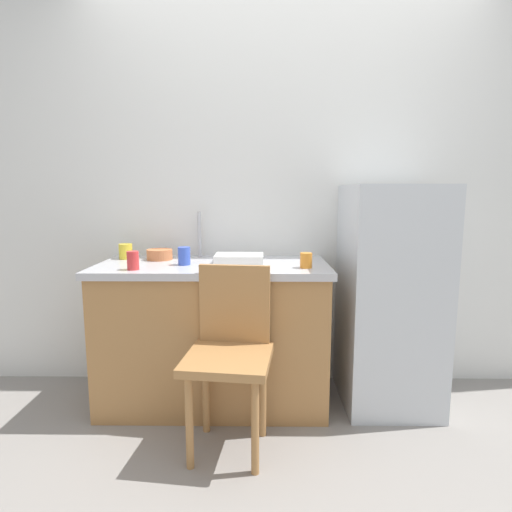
% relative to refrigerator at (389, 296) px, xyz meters
% --- Properties ---
extents(ground_plane, '(8.00, 8.00, 0.00)m').
position_rel_refrigerator_xyz_m(ground_plane, '(-0.61, -0.66, -0.65)').
color(ground_plane, gray).
extents(back_wall, '(4.80, 0.10, 2.63)m').
position_rel_refrigerator_xyz_m(back_wall, '(-0.61, 0.34, 0.67)').
color(back_wall, silver).
rests_on(back_wall, ground_plane).
extents(cabinet_base, '(1.29, 0.60, 0.80)m').
position_rel_refrigerator_xyz_m(cabinet_base, '(-1.03, -0.01, -0.24)').
color(cabinet_base, '#A87542').
rests_on(cabinet_base, ground_plane).
extents(countertop, '(1.33, 0.64, 0.04)m').
position_rel_refrigerator_xyz_m(countertop, '(-1.03, -0.01, 0.18)').
color(countertop, '#B7B7BC').
rests_on(countertop, cabinet_base).
extents(faucet, '(0.02, 0.02, 0.29)m').
position_rel_refrigerator_xyz_m(faucet, '(-1.15, 0.24, 0.34)').
color(faucet, '#B7B7BC').
rests_on(faucet, countertop).
extents(refrigerator, '(0.53, 0.59, 1.29)m').
position_rel_refrigerator_xyz_m(refrigerator, '(0.00, 0.00, 0.00)').
color(refrigerator, silver).
rests_on(refrigerator, ground_plane).
extents(chair, '(0.44, 0.44, 0.89)m').
position_rel_refrigerator_xyz_m(chair, '(-0.90, -0.46, -0.15)').
color(chair, '#A87542').
rests_on(chair, ground_plane).
extents(dish_tray, '(0.28, 0.20, 0.05)m').
position_rel_refrigerator_xyz_m(dish_tray, '(-0.88, 0.00, 0.22)').
color(dish_tray, white).
rests_on(dish_tray, countertop).
extents(terracotta_bowl, '(0.15, 0.15, 0.06)m').
position_rel_refrigerator_xyz_m(terracotta_bowl, '(-1.37, 0.12, 0.23)').
color(terracotta_bowl, '#C67042').
rests_on(terracotta_bowl, countertop).
extents(cup_red, '(0.06, 0.06, 0.10)m').
position_rel_refrigerator_xyz_m(cup_red, '(-1.43, -0.22, 0.25)').
color(cup_red, red).
rests_on(cup_red, countertop).
extents(cup_blue, '(0.07, 0.07, 0.10)m').
position_rel_refrigerator_xyz_m(cup_blue, '(-1.19, -0.07, 0.25)').
color(cup_blue, blue).
rests_on(cup_blue, countertop).
extents(cup_yellow, '(0.08, 0.08, 0.09)m').
position_rel_refrigerator_xyz_m(cup_yellow, '(-1.59, 0.14, 0.24)').
color(cup_yellow, yellow).
rests_on(cup_yellow, countertop).
extents(cup_orange, '(0.07, 0.07, 0.08)m').
position_rel_refrigerator_xyz_m(cup_orange, '(-0.51, -0.15, 0.24)').
color(cup_orange, orange).
rests_on(cup_orange, countertop).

